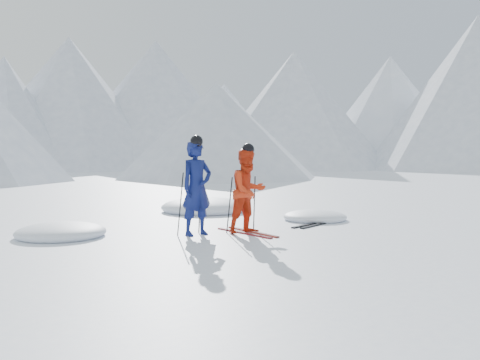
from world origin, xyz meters
TOP-DOWN VIEW (x-y plane):
  - ground at (0.00, 0.00)m, footprint 160.00×160.00m
  - mountain_range at (5.71, 35.31)m, footprint 106.15×62.94m
  - skier_blue at (-2.72, 0.59)m, footprint 0.72×0.48m
  - skier_red at (-1.74, 0.13)m, footprint 0.88×0.70m
  - pole_blue_left at (-3.02, 0.74)m, footprint 0.13×0.09m
  - pole_blue_right at (-2.47, 0.84)m, footprint 0.13×0.08m
  - pole_red_left at (-2.04, 0.38)m, footprint 0.12×0.09m
  - pole_red_right at (-1.44, 0.28)m, footprint 0.12×0.08m
  - ski_worn_left at (-1.86, 0.13)m, footprint 0.09×1.70m
  - ski_worn_right at (-1.62, 0.13)m, footprint 0.21×1.70m
  - ski_loose_a at (0.28, 0.17)m, footprint 1.69×0.42m
  - ski_loose_b at (0.38, 0.02)m, footprint 1.68×0.48m
  - snow_lumps at (-1.04, 3.06)m, footprint 7.55×5.36m

SIDE VIEW (x-z plane):
  - ground at x=0.00m, z-range 0.00..0.00m
  - snow_lumps at x=-1.04m, z-range -0.28..0.28m
  - ski_worn_left at x=-1.86m, z-range 0.00..0.03m
  - ski_worn_right at x=-1.62m, z-range 0.00..0.03m
  - ski_loose_a at x=0.28m, z-range 0.00..0.03m
  - ski_loose_b at x=0.38m, z-range 0.00..0.03m
  - pole_red_left at x=-2.04m, z-range 0.00..1.18m
  - pole_red_right at x=-1.44m, z-range 0.00..1.18m
  - pole_blue_left at x=-3.02m, z-range 0.00..1.29m
  - pole_blue_right at x=-2.47m, z-range 0.00..1.29m
  - skier_red at x=-1.74m, z-range 0.00..1.78m
  - skier_blue at x=-2.72m, z-range 0.00..1.94m
  - mountain_range at x=5.71m, z-range -1.04..14.49m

